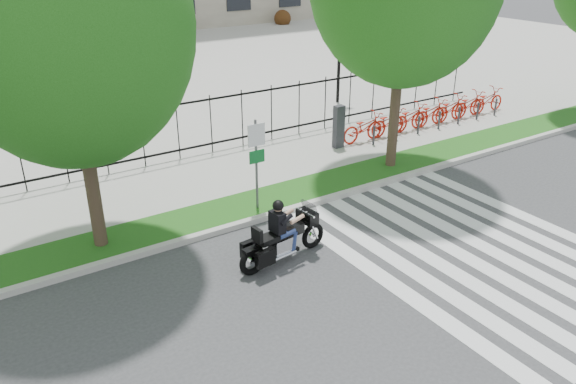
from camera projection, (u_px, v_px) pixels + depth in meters
ground at (308, 317)px, 11.24m from camera, size 120.00×120.00×0.00m
curb at (216, 231)px, 14.33m from camera, size 60.00×0.20×0.15m
grass_verge at (202, 218)px, 14.97m from camera, size 60.00×1.50×0.15m
sidewalk at (167, 186)px, 16.88m from camera, size 60.00×3.50×0.15m
plaza at (43, 76)px, 30.24m from camera, size 80.00×34.00×0.10m
crosswalk_stripes at (471, 250)px, 13.63m from camera, size 5.70×8.00×0.01m
iron_fence at (142, 137)px, 17.76m from camera, size 30.00×0.06×2.00m
lamp_post_right at (340, 31)px, 23.99m from camera, size 1.06×0.70×4.25m
street_tree_1 at (66, 24)px, 11.46m from camera, size 5.29×5.29×8.21m
bike_share_station at (429, 113)px, 21.77m from camera, size 8.95×0.88×1.50m
sign_pole_regulatory at (257, 153)px, 14.74m from camera, size 0.50×0.09×2.50m
motorcycle_rider at (283, 236)px, 12.94m from camera, size 2.49×0.84×1.93m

